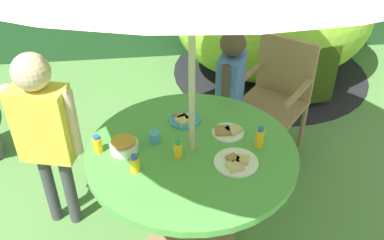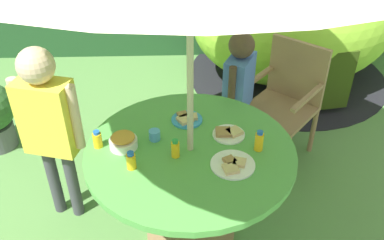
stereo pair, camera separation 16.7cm
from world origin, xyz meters
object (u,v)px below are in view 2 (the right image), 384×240
(child_in_blue_shirt, at_px, (239,83))
(juice_bottle_center_back, at_px, (175,149))
(snack_bowl, at_px, (123,141))
(plate_front_edge, at_px, (187,119))
(garden_table, at_px, (190,170))
(juice_bottle_near_right, at_px, (131,161))
(child_in_yellow_shirt, at_px, (48,117))
(plate_far_right, at_px, (233,164))
(plate_near_left, at_px, (228,133))
(dome_tent, at_px, (294,19))
(juice_bottle_center_front, at_px, (97,140))
(cup_near, at_px, (155,135))
(wooden_chair, at_px, (286,96))
(juice_bottle_far_left, at_px, (259,141))

(child_in_blue_shirt, height_order, juice_bottle_center_back, child_in_blue_shirt)
(snack_bowl, bearing_deg, plate_front_edge, 34.29)
(garden_table, bearing_deg, child_in_blue_shirt, 64.07)
(juice_bottle_near_right, bearing_deg, snack_bowl, 108.26)
(juice_bottle_near_right, xyz_separation_m, juice_bottle_center_back, (0.24, 0.09, 0.00))
(child_in_yellow_shirt, height_order, plate_far_right, child_in_yellow_shirt)
(garden_table, height_order, plate_near_left, plate_near_left)
(dome_tent, height_order, juice_bottle_center_back, dome_tent)
(dome_tent, bearing_deg, juice_bottle_center_front, -136.28)
(cup_near, bearing_deg, child_in_blue_shirt, 49.36)
(plate_front_edge, bearing_deg, juice_bottle_center_back, -101.53)
(garden_table, height_order, juice_bottle_near_right, juice_bottle_near_right)
(plate_far_right, bearing_deg, juice_bottle_near_right, 179.58)
(dome_tent, relative_size, snack_bowl, 14.65)
(wooden_chair, xyz_separation_m, juice_bottle_near_right, (-1.11, -1.05, 0.26))
(plate_far_right, distance_m, cup_near, 0.51)
(garden_table, distance_m, plate_front_edge, 0.34)
(wooden_chair, bearing_deg, snack_bowl, -102.46)
(child_in_yellow_shirt, distance_m, plate_front_edge, 0.85)
(child_in_yellow_shirt, height_order, snack_bowl, child_in_yellow_shirt)
(wooden_chair, xyz_separation_m, snack_bowl, (-1.17, -0.86, 0.25))
(cup_near, bearing_deg, plate_far_right, -30.26)
(snack_bowl, distance_m, juice_bottle_near_right, 0.20)
(snack_bowl, relative_size, juice_bottle_center_back, 1.44)
(plate_near_left, xyz_separation_m, juice_bottle_center_back, (-0.32, -0.19, 0.04))
(wooden_chair, relative_size, juice_bottle_center_back, 8.15)
(juice_bottle_near_right, height_order, juice_bottle_far_left, juice_bottle_far_left)
(plate_near_left, height_order, cup_near, cup_near)
(child_in_yellow_shirt, xyz_separation_m, snack_bowl, (0.47, -0.20, -0.04))
(juice_bottle_center_front, bearing_deg, garden_table, -4.29)
(plate_near_left, bearing_deg, wooden_chair, 54.34)
(plate_front_edge, height_order, juice_bottle_far_left, juice_bottle_far_left)
(plate_near_left, xyz_separation_m, juice_bottle_center_front, (-0.77, -0.08, 0.04))
(child_in_yellow_shirt, xyz_separation_m, juice_bottle_near_right, (0.53, -0.38, -0.04))
(juice_bottle_near_right, bearing_deg, child_in_blue_shirt, 53.05)
(plate_far_right, relative_size, juice_bottle_center_back, 2.17)
(juice_bottle_far_left, distance_m, cup_near, 0.62)
(snack_bowl, bearing_deg, juice_bottle_center_back, -17.60)
(snack_bowl, bearing_deg, juice_bottle_far_left, -3.80)
(plate_far_right, height_order, juice_bottle_center_front, juice_bottle_center_front)
(juice_bottle_near_right, relative_size, juice_bottle_center_back, 0.95)
(plate_near_left, height_order, juice_bottle_far_left, juice_bottle_far_left)
(juice_bottle_near_right, relative_size, cup_near, 1.61)
(wooden_chair, distance_m, juice_bottle_center_back, 1.32)
(child_in_yellow_shirt, bearing_deg, plate_near_left, 9.47)
(juice_bottle_far_left, relative_size, juice_bottle_center_front, 1.18)
(juice_bottle_center_front, height_order, cup_near, juice_bottle_center_front)
(garden_table, xyz_separation_m, snack_bowl, (-0.39, 0.03, 0.21))
(garden_table, relative_size, juice_bottle_near_right, 11.28)
(dome_tent, bearing_deg, plate_far_right, -119.30)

